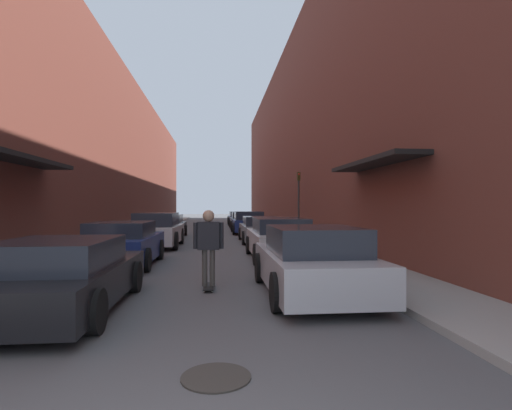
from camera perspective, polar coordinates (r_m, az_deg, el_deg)
name	(u,v)px	position (r m, az deg, el deg)	size (l,w,h in m)	color
ground	(211,236)	(22.75, -6.47, -4.40)	(116.82, 116.82, 0.00)	#515154
curb_strip_left	(151,230)	(28.40, -14.81, -3.41)	(1.80, 53.10, 0.12)	gray
curb_strip_right	(271,229)	(28.31, 2.21, -3.43)	(1.80, 53.10, 0.12)	gray
building_row_left	(107,157)	(29.15, -20.48, 6.50)	(4.90, 53.10, 10.10)	brown
building_row_right	(312,140)	(29.18, 7.94, 9.21)	(4.90, 53.10, 12.84)	brown
parked_car_left_0	(60,276)	(7.27, -26.16, -9.11)	(2.01, 4.21, 1.17)	black
parked_car_left_1	(123,244)	(12.00, -18.51, -5.34)	(1.91, 3.94, 1.26)	navy
parked_car_left_2	(157,231)	(16.95, -13.96, -3.57)	(1.92, 4.08, 1.42)	silver
parked_car_left_3	(167,226)	(21.85, -12.66, -3.01)	(1.94, 4.22, 1.23)	black
parked_car_right_0	(312,262)	(7.83, 8.07, -8.02)	(1.93, 4.12, 1.31)	#B7B7BC
parked_car_right_1	(279,239)	(12.85, 3.34, -4.89)	(1.91, 4.40, 1.32)	silver
parked_car_right_2	(260,229)	(18.76, 0.57, -3.52)	(1.85, 4.38, 1.21)	gray
parked_car_right_3	(248,223)	(24.45, -1.11, -2.56)	(2.01, 4.02, 1.36)	navy
parked_car_right_4	(242,221)	(29.59, -1.95, -2.24)	(1.88, 4.14, 1.24)	#515459
parked_car_right_5	(239,218)	(34.94, -2.42, -1.91)	(1.98, 4.30, 1.20)	navy
skateboarder	(208,241)	(8.22, -6.80, -5.10)	(0.62, 0.78, 1.62)	black
manhole_cover	(216,377)	(4.33, -5.74, -23.26)	(0.70, 0.70, 0.02)	#332D28
traffic_light	(299,196)	(21.33, 6.11, 1.26)	(0.16, 0.22, 3.37)	#2D2D2D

